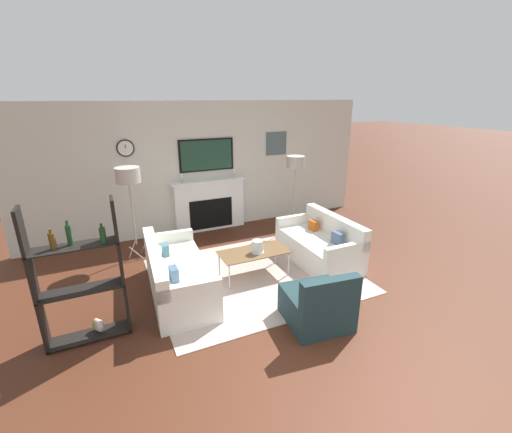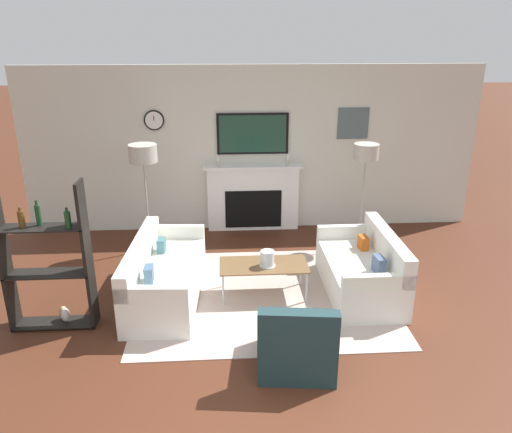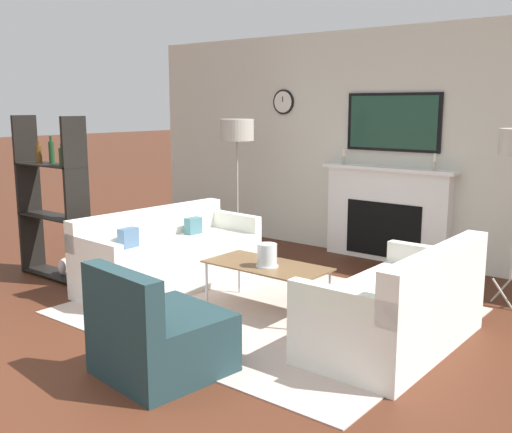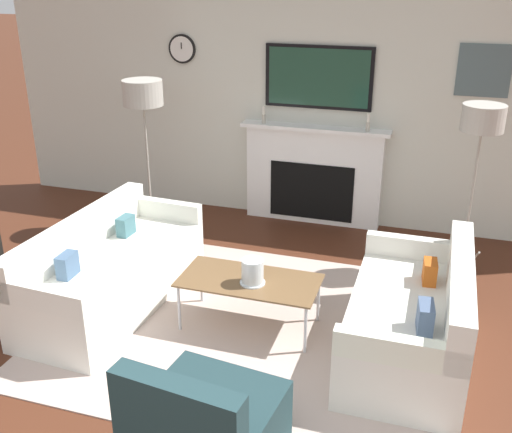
# 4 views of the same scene
# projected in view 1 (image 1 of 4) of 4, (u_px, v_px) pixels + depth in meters

# --- Properties ---
(ground_plane) EXTENTS (60.00, 60.00, 0.00)m
(ground_plane) POSITION_uv_depth(u_px,v_px,m) (353.00, 381.00, 3.52)
(ground_plane) COLOR #492415
(fireplace_wall) EXTENTS (7.46, 0.28, 2.70)m
(fireplace_wall) POSITION_uv_depth(u_px,v_px,m) (207.00, 173.00, 7.25)
(fireplace_wall) COLOR silver
(fireplace_wall) RESTS_ON ground_plane
(area_rug) EXTENTS (3.15, 2.63, 0.01)m
(area_rug) POSITION_uv_depth(u_px,v_px,m) (255.00, 275.00, 5.59)
(area_rug) COLOR #B7A297
(area_rug) RESTS_ON ground_plane
(couch_left) EXTENTS (0.90, 1.92, 0.76)m
(couch_left) POSITION_uv_depth(u_px,v_px,m) (177.00, 276.00, 5.00)
(couch_left) COLOR white
(couch_left) RESTS_ON ground_plane
(couch_right) EXTENTS (0.83, 1.61, 0.81)m
(couch_right) POSITION_uv_depth(u_px,v_px,m) (320.00, 246.00, 6.00)
(couch_right) COLOR white
(couch_right) RESTS_ON ground_plane
(armchair) EXTENTS (0.84, 0.86, 0.79)m
(armchair) POSITION_uv_depth(u_px,v_px,m) (318.00, 305.00, 4.34)
(armchair) COLOR #1E3539
(armchair) RESTS_ON ground_plane
(coffee_table) EXTENTS (1.11, 0.54, 0.43)m
(coffee_table) POSITION_uv_depth(u_px,v_px,m) (254.00, 253.00, 5.47)
(coffee_table) COLOR brown
(coffee_table) RESTS_ON ground_plane
(hurricane_candle) EXTENTS (0.20, 0.20, 0.20)m
(hurricane_candle) POSITION_uv_depth(u_px,v_px,m) (258.00, 247.00, 5.41)
(hurricane_candle) COLOR silver
(hurricane_candle) RESTS_ON coffee_table
(floor_lamp_left) EXTENTS (0.41, 0.41, 1.66)m
(floor_lamp_left) POSITION_uv_depth(u_px,v_px,m) (128.00, 176.00, 5.76)
(floor_lamp_left) COLOR #9E998E
(floor_lamp_left) RESTS_ON ground_plane
(floor_lamp_right) EXTENTS (0.37, 0.37, 1.62)m
(floor_lamp_right) POSITION_uv_depth(u_px,v_px,m) (295.00, 163.00, 7.08)
(floor_lamp_right) COLOR #9E998E
(floor_lamp_right) RESTS_ON ground_plane
(shelf_unit) EXTENTS (0.93, 0.28, 1.71)m
(shelf_unit) POSITION_uv_depth(u_px,v_px,m) (81.00, 280.00, 3.91)
(shelf_unit) COLOR black
(shelf_unit) RESTS_ON ground_plane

